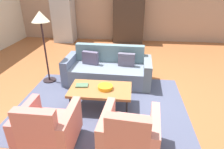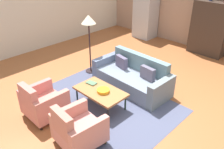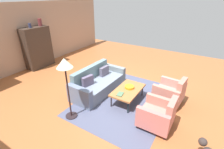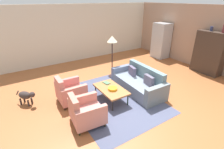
% 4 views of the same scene
% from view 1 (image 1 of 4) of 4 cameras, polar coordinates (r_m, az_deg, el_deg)
% --- Properties ---
extents(ground_plane, '(11.12, 11.12, 0.00)m').
position_cam_1_polar(ground_plane, '(4.66, 2.65, -4.32)').
color(ground_plane, '#A65E33').
extents(wall_back, '(9.27, 0.12, 2.80)m').
position_cam_1_polar(wall_back, '(8.43, 4.92, 19.21)').
color(wall_back, tan).
rests_on(wall_back, ground).
extents(area_rug, '(3.40, 2.60, 0.01)m').
position_cam_1_polar(area_rug, '(4.11, -3.11, -8.77)').
color(area_rug, '#4E536E').
rests_on(area_rug, ground).
extents(couch, '(2.13, 0.96, 0.86)m').
position_cam_1_polar(couch, '(4.96, -1.11, 1.35)').
color(couch, slate).
rests_on(couch, ground).
extents(coffee_table, '(1.20, 0.70, 0.42)m').
position_cam_1_polar(coffee_table, '(3.87, -3.36, -4.52)').
color(coffee_table, '#282124').
rests_on(coffee_table, ground).
extents(armchair_left, '(0.80, 0.80, 0.88)m').
position_cam_1_polar(armchair_left, '(3.14, -18.24, -15.04)').
color(armchair_left, '#2F1C1B').
rests_on(armchair_left, ground).
extents(armchair_right, '(0.87, 0.87, 0.88)m').
position_cam_1_polar(armchair_right, '(2.91, 4.95, -17.42)').
color(armchair_right, '#362813').
rests_on(armchair_right, ground).
extents(fruit_bowl, '(0.29, 0.29, 0.07)m').
position_cam_1_polar(fruit_bowl, '(3.82, -1.94, -3.68)').
color(fruit_bowl, orange).
rests_on(fruit_bowl, coffee_table).
extents(book_stack, '(0.26, 0.19, 0.03)m').
position_cam_1_polar(book_stack, '(3.97, -8.67, -3.10)').
color(book_stack, '#4F7252').
rests_on(book_stack, coffee_table).
extents(cabinet, '(1.20, 0.51, 1.80)m').
position_cam_1_polar(cabinet, '(8.16, 4.79, 15.45)').
color(cabinet, '#392B22').
rests_on(cabinet, ground).
extents(refrigerator, '(0.80, 0.73, 1.85)m').
position_cam_1_polar(refrigerator, '(8.53, -13.73, 15.45)').
color(refrigerator, '#B7BABF').
rests_on(refrigerator, ground).
extents(floor_lamp, '(0.40, 0.40, 1.72)m').
position_cam_1_polar(floor_lamp, '(4.84, -19.81, 13.69)').
color(floor_lamp, black).
rests_on(floor_lamp, ground).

